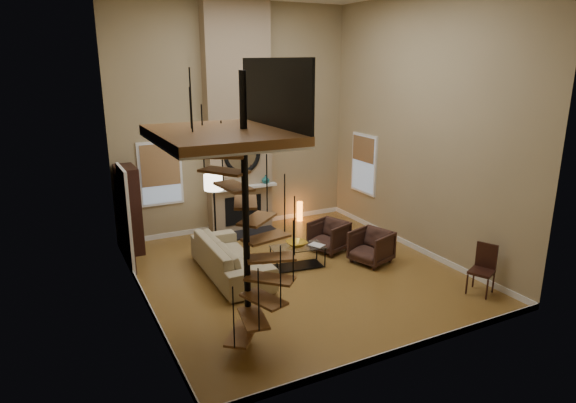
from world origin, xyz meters
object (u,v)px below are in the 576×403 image
accent_lamp (300,212)px  side_chair (483,266)px  armchair_near (331,235)px  coffee_table (298,254)px  armchair_far (373,246)px  hutch (129,210)px  sofa (230,257)px  floor_lamp (214,188)px

accent_lamp → side_chair: bearing=-79.4°
armchair_near → coffee_table: (-1.12, -0.51, -0.07)m
armchair_near → armchair_far: bearing=4.5°
armchair_near → accent_lamp: 2.23m
side_chair → armchair_near: bearing=113.8°
hutch → coffee_table: hutch is taller
coffee_table → sofa: bearing=169.8°
armchair_near → armchair_far: armchair_far is taller
armchair_near → armchair_far: size_ratio=0.97×
sofa → coffee_table: 1.41m
armchair_near → accent_lamp: bearing=149.8°
coffee_table → accent_lamp: size_ratio=2.12×
accent_lamp → side_chair: (0.98, -5.28, 0.28)m
accent_lamp → floor_lamp: bearing=-161.2°
accent_lamp → sofa: bearing=-139.5°
side_chair → armchair_far: bearing=113.4°
hutch → armchair_near: hutch is taller
sofa → armchair_far: sofa is taller
floor_lamp → side_chair: floor_lamp is taller
sofa → accent_lamp: bearing=-49.0°
armchair_far → side_chair: bearing=5.2°
sofa → armchair_far: bearing=-103.0°
coffee_table → accent_lamp: bearing=61.1°
floor_lamp → side_chair: bearing=-50.3°
armchair_near → accent_lamp: armchair_near is taller
armchair_near → side_chair: bearing=3.5°
sofa → accent_lamp: size_ratio=4.48×
side_chair → hutch: bearing=136.5°
coffee_table → armchair_far: bearing=-16.5°
floor_lamp → side_chair: 5.75m
sofa → coffee_table: bearing=-99.7°
hutch → floor_lamp: hutch is taller
armchair_far → floor_lamp: (-2.72, 2.26, 1.06)m
hutch → side_chair: bearing=-43.5°
hutch → floor_lamp: bearing=-22.5°
side_chair → accent_lamp: bearing=100.6°
hutch → side_chair: (5.37, -5.09, -0.42)m
hutch → sofa: hutch is taller
coffee_table → floor_lamp: size_ratio=0.66×
sofa → hutch: bearing=34.1°
sofa → coffee_table: sofa is taller
sofa → side_chair: side_chair is taller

